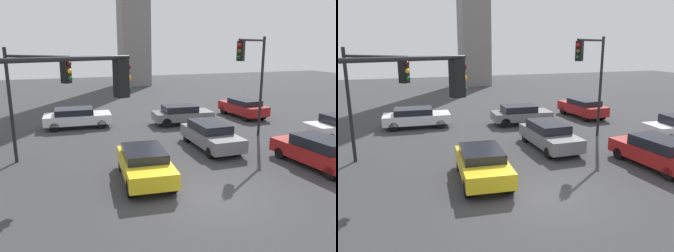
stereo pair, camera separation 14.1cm
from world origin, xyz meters
The scene contains 10 objects.
ground_plane centered at (0.00, 0.00, 0.00)m, with size 97.99×97.99×0.00m, color #38383A.
traffic_light_0 centered at (5.48, 5.99, 4.29)m, with size 3.17×2.41×6.00m.
traffic_light_2 centered at (-5.20, -2.11, 3.91)m, with size 3.76×1.57×5.43m.
traffic_light_3 centered at (-5.88, 5.40, 3.81)m, with size 2.78×2.82×5.43m.
car_0 centered at (2.80, 5.61, 0.74)m, with size 1.82×4.54×1.41m.
car_1 centered at (-3.73, 12.87, 0.71)m, with size 4.54×2.21×1.33m.
car_2 centered at (8.81, 12.08, 0.77)m, with size 2.13×4.48×1.41m.
car_3 centered at (3.39, 11.41, 0.73)m, with size 4.25×2.10×1.36m.
car_4 centered at (-1.81, 2.43, 0.73)m, with size 2.23×4.24×1.34m.
car_6 centered at (6.20, 1.37, 0.74)m, with size 2.19×4.49×1.43m.
Camera 2 is at (-5.11, -10.30, 5.54)m, focal length 35.77 mm.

